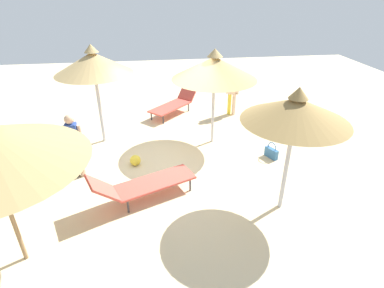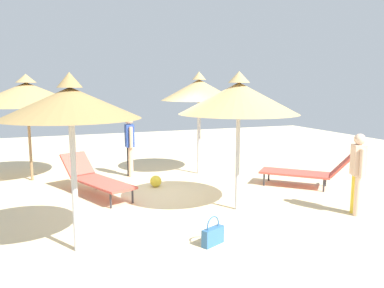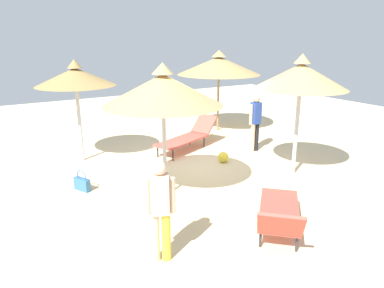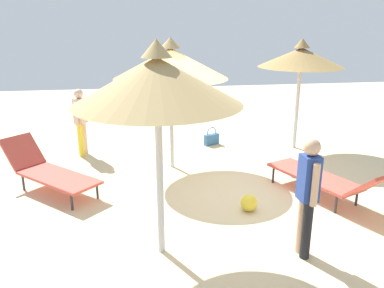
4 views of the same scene
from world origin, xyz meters
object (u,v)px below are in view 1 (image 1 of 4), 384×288
Objects in this scene: lounge_chair_near_right at (142,184)px; handbag at (271,152)px; person_standing_front at (74,143)px; lounge_chair_back at (176,102)px; person_standing_edge at (232,91)px; parasol_umbrella_near_left at (93,63)px; parasol_umbrella_far_left at (296,110)px; parasol_umbrella_center at (215,68)px; beach_ball at (135,160)px.

handbag is at bearing 111.33° from lounge_chair_near_right.
lounge_chair_back is at bearing 144.38° from person_standing_front.
lounge_chair_back is at bearing -101.69° from person_standing_edge.
person_standing_front is at bearing -35.62° from lounge_chair_back.
lounge_chair_back is (-1.93, 2.35, -1.94)m from parasol_umbrella_near_left.
lounge_chair_near_right is 1.50× the size of person_standing_edge.
parasol_umbrella_near_left is at bearing -70.75° from person_standing_edge.
parasol_umbrella_far_left is 3.29m from parasol_umbrella_center.
person_standing_edge is at bearing -174.11° from handbag.
parasol_umbrella_far_left is at bearing 17.52° from lounge_chair_back.
person_standing_edge is 3.36× the size of handbag.
parasol_umbrella_center is 3.73m from lounge_chair_near_right.
parasol_umbrella_center is 3.26m from beach_ball.
parasol_umbrella_far_left is 9.37× the size of beach_ball.
parasol_umbrella_center is 2.77m from handbag.
parasol_umbrella_near_left reaches higher than lounge_chair_near_right.
parasol_umbrella_center is at bearing 140.84° from lounge_chair_near_right.
lounge_chair_back is at bearing 129.30° from parasol_umbrella_near_left.
parasol_umbrella_center is 5.85× the size of handbag.
person_standing_front is at bearing -75.76° from beach_ball.
parasol_umbrella_near_left is 1.42× the size of lounge_chair_back.
parasol_umbrella_far_left reaches higher than lounge_chair_back.
handbag reaches higher than beach_ball.
handbag is at bearing 92.62° from person_standing_front.
parasol_umbrella_center is 2.65m from person_standing_edge.
parasol_umbrella_near_left is 5.41m from handbag.
parasol_umbrella_far_left is 1.12× the size of lounge_chair_near_right.
person_standing_front reaches higher than handbag.
person_standing_front reaches higher than person_standing_edge.
person_standing_edge is at bearing 151.29° from parasol_umbrella_center.
person_standing_edge is at bearing 132.29° from beach_ball.
parasol_umbrella_near_left is 3.78m from lounge_chair_near_right.
lounge_chair_back is 0.85× the size of lounge_chair_near_right.
person_standing_front is at bearing -54.20° from person_standing_edge.
person_standing_front is (-1.77, -4.49, -1.29)m from parasol_umbrella_far_left.
parasol_umbrella_center is at bearing -129.35° from handbag.
parasol_umbrella_center reaches higher than person_standing_front.
parasol_umbrella_far_left is 4.32m from beach_ball.
person_standing_edge is 4.61m from beach_ball.
parasol_umbrella_center is 3.15m from lounge_chair_back.
handbag is (1.66, 4.66, -2.19)m from parasol_umbrella_near_left.
parasol_umbrella_near_left is at bearing -50.70° from lounge_chair_back.
lounge_chair_near_right is 5.54m from person_standing_edge.
parasol_umbrella_far_left is at bearing 48.35° from parasol_umbrella_near_left.
lounge_chair_near_right reaches higher than handbag.
person_standing_front reaches higher than lounge_chair_back.
person_standing_edge is (-5.18, 0.22, -1.34)m from parasol_umbrella_far_left.
parasol_umbrella_center is 1.37× the size of lounge_chair_back.
parasol_umbrella_near_left is 4.82m from person_standing_edge.
handbag is (1.17, 1.42, -2.07)m from parasol_umbrella_center.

